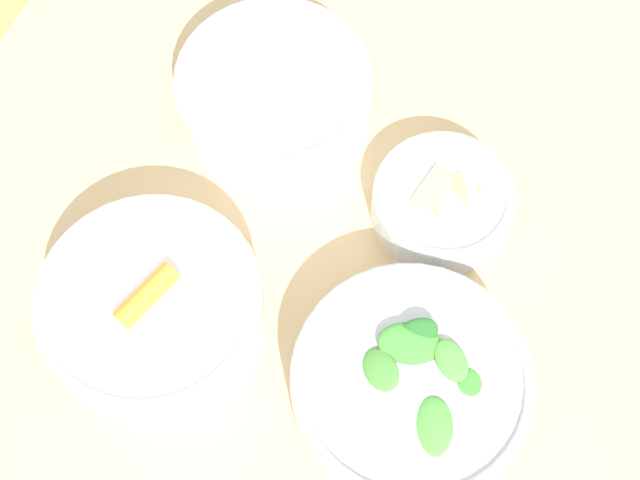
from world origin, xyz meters
TOP-DOWN VIEW (x-y plane):
  - ground_plane at (0.00, 0.00)m, footprint 10.00×10.00m
  - dining_table at (0.00, 0.00)m, footprint 1.10×0.92m
  - bowl_carrots at (-0.19, 0.11)m, footprint 0.19×0.19m
  - bowl_greens at (-0.19, -0.12)m, footprint 0.19×0.19m
  - bowl_beans_hotdog at (0.04, 0.08)m, footprint 0.18×0.18m
  - bowl_cookies at (-0.02, -0.10)m, footprint 0.13×0.13m

SIDE VIEW (x-z plane):
  - ground_plane at x=0.00m, z-range 0.00..0.00m
  - dining_table at x=0.00m, z-range 0.26..0.99m
  - bowl_cookies at x=-0.02m, z-range 0.73..0.78m
  - bowl_beans_hotdog at x=0.04m, z-range 0.73..0.79m
  - bowl_greens at x=-0.19m, z-range 0.73..0.80m
  - bowl_carrots at x=-0.19m, z-range 0.73..0.80m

